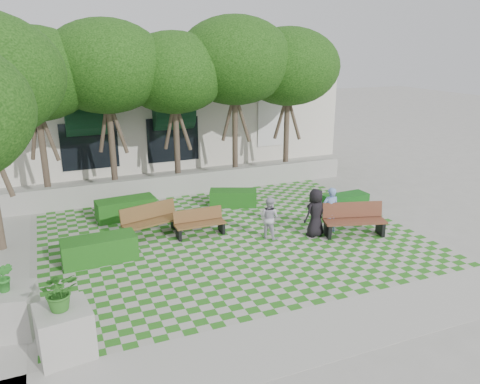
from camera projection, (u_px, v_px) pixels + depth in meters
name	position (u px, v px, depth m)	size (l,w,h in m)	color
ground	(244.00, 250.00, 14.67)	(90.00, 90.00, 0.00)	gray
lawn	(232.00, 238.00, 15.55)	(12.00, 12.00, 0.00)	#2B721E
sidewalk_south	(325.00, 330.00, 10.54)	(16.00, 2.00, 0.01)	#9E9B93
retaining_wall	(187.00, 184.00, 19.98)	(15.00, 0.36, 0.90)	#9E9B93
bench_east	(354.00, 220.00, 15.68)	(2.17, 1.23, 1.08)	brown
bench_mid	(200.00, 223.00, 15.67)	(1.70, 0.56, 0.89)	brown
bench_west	(151.00, 221.00, 15.63)	(2.11, 1.16, 1.05)	brown
hedge_east	(345.00, 202.00, 18.13)	(1.76, 0.71, 0.62)	#144B18
hedge_midright	(233.00, 198.00, 18.56)	(1.84, 0.74, 0.64)	#185215
hedge_midleft	(126.00, 208.00, 17.24)	(2.11, 0.85, 0.74)	#195115
hedge_west	(99.00, 249.00, 13.81)	(2.14, 0.86, 0.75)	#195215
planter_front	(63.00, 322.00, 9.54)	(1.18, 1.18, 1.88)	#9E9B93
planter_back	(10.00, 310.00, 10.31)	(1.23, 1.23, 1.72)	#9E9B93
person_blue	(330.00, 210.00, 15.82)	(0.58, 0.38, 1.59)	#7291D0
person_dark	(315.00, 213.00, 15.48)	(0.80, 0.52, 1.64)	black
person_white	(269.00, 218.00, 15.37)	(0.69, 0.54, 1.42)	silver
tree_row	(137.00, 71.00, 17.65)	(17.70, 13.40, 7.41)	#47382B
building	(162.00, 111.00, 26.63)	(18.00, 8.92, 5.15)	beige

